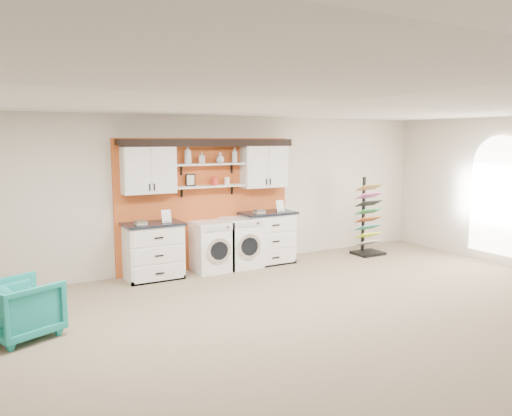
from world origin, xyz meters
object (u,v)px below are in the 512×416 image
base_cabinet_left (153,251)px  dryer (241,242)px  base_cabinet_right (267,238)px  sample_rack (368,230)px  washer (211,246)px  armchair (22,308)px

base_cabinet_left → dryer: size_ratio=1.07×
base_cabinet_right → dryer: bearing=-179.7°
dryer → base_cabinet_left: bearing=179.9°
base_cabinet_right → sample_rack: bearing=-9.6°
dryer → sample_rack: (2.78, -0.37, 0.05)m
sample_rack → washer: bearing=174.1°
base_cabinet_right → base_cabinet_left: bearing=180.0°
base_cabinet_left → washer: size_ratio=1.10×
base_cabinet_left → sample_rack: (4.46, -0.37, 0.03)m
base_cabinet_right → sample_rack: size_ratio=0.64×
sample_rack → base_cabinet_left: bearing=175.5°
base_cabinet_right → armchair: 4.75m
armchair → sample_rack: bearing=-101.5°
base_cabinet_left → washer: bearing=-0.2°
washer → sample_rack: 3.40m
washer → sample_rack: bearing=-6.2°
base_cabinet_right → washer: base_cabinet_right is taller
sample_rack → base_cabinet_right: bearing=170.7°
base_cabinet_right → sample_rack: (2.20, -0.37, 0.02)m
washer → dryer: dryer is taller
base_cabinet_right → armchair: size_ratio=1.32×
washer → armchair: (-3.24, -1.70, -0.10)m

